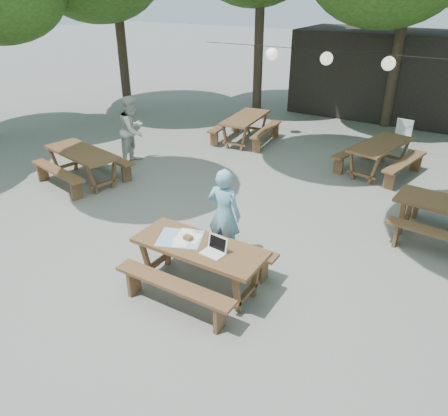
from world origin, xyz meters
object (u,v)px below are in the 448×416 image
woman (224,214)px  plastic_chair (399,144)px  picnic_table_nw (83,166)px  second_person (133,130)px  main_picnic_table (200,265)px

woman → plastic_chair: woman is taller
picnic_table_nw → second_person: size_ratio=1.27×
main_picnic_table → second_person: (-4.42, 3.52, 0.47)m
woman → main_picnic_table: bearing=93.7°
plastic_chair → main_picnic_table: bearing=-91.4°
woman → plastic_chair: 7.05m
main_picnic_table → plastic_chair: plastic_chair is taller
main_picnic_table → second_person: second_person is taller
woman → second_person: (-4.28, 2.58, 0.06)m
main_picnic_table → plastic_chair: size_ratio=2.22×
plastic_chair → second_person: bearing=-135.1°
woman → second_person: 5.00m
plastic_chair → picnic_table_nw: bearing=-127.1°
woman → plastic_chair: (1.45, 6.88, -0.54)m
picnic_table_nw → woman: 4.58m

